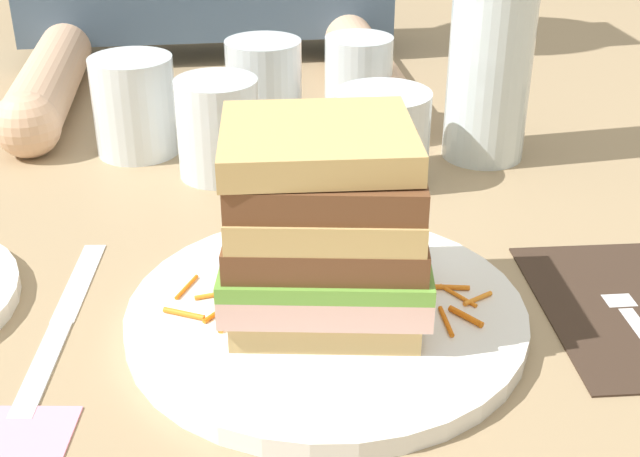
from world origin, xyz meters
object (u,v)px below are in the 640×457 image
(empty_tumbler_0, at_px, (264,80))
(empty_tumbler_1, at_px, (358,85))
(empty_tumbler_3, at_px, (218,128))
(water_bottle, at_px, (493,29))
(knife, at_px, (61,323))
(main_plate, at_px, (326,312))
(juice_glass, at_px, (382,140))
(empty_tumbler_2, at_px, (135,106))
(fork, at_px, (640,323))
(napkin_dark, at_px, (625,308))
(sandwich, at_px, (325,223))

(empty_tumbler_0, xyz_separation_m, empty_tumbler_1, (0.09, -0.05, 0.01))
(empty_tumbler_0, distance_m, empty_tumbler_3, 0.15)
(water_bottle, bearing_deg, knife, -145.70)
(main_plate, relative_size, empty_tumbler_1, 2.72)
(juice_glass, relative_size, empty_tumbler_2, 0.90)
(juice_glass, bearing_deg, water_bottle, 21.92)
(fork, distance_m, empty_tumbler_2, 0.49)
(fork, relative_size, knife, 0.83)
(juice_glass, xyz_separation_m, empty_tumbler_2, (-0.22, 0.09, 0.01))
(empty_tumbler_0, distance_m, empty_tumbler_2, 0.15)
(main_plate, height_order, fork, main_plate)
(empty_tumbler_1, xyz_separation_m, empty_tumbler_2, (-0.22, -0.03, -0.00))
(napkin_dark, relative_size, juice_glass, 2.10)
(empty_tumbler_0, bearing_deg, knife, -113.19)
(fork, xyz_separation_m, empty_tumbler_3, (-0.26, 0.28, 0.04))
(empty_tumbler_3, bearing_deg, knife, -115.31)
(napkin_dark, relative_size, water_bottle, 0.65)
(water_bottle, distance_m, empty_tumbler_0, 0.25)
(empty_tumbler_3, bearing_deg, sandwich, -75.65)
(juice_glass, height_order, empty_tumbler_2, empty_tumbler_2)
(napkin_dark, distance_m, juice_glass, 0.26)
(water_bottle, xyz_separation_m, empty_tumbler_1, (-0.11, 0.08, -0.07))
(main_plate, distance_m, fork, 0.20)
(water_bottle, distance_m, empty_tumbler_2, 0.34)
(empty_tumbler_3, bearing_deg, fork, -46.81)
(empty_tumbler_2, bearing_deg, empty_tumbler_3, -39.17)
(main_plate, xyz_separation_m, fork, (0.20, -0.04, -0.00))
(water_bottle, bearing_deg, empty_tumbler_1, 143.04)
(main_plate, height_order, empty_tumbler_1, empty_tumbler_1)
(sandwich, distance_m, knife, 0.19)
(main_plate, relative_size, napkin_dark, 1.48)
(napkin_dark, bearing_deg, water_bottle, 93.81)
(fork, bearing_deg, sandwich, 170.00)
(empty_tumbler_0, bearing_deg, sandwich, -88.01)
(empty_tumbler_1, bearing_deg, empty_tumbler_3, -146.64)
(empty_tumbler_3, bearing_deg, water_bottle, 2.91)
(empty_tumbler_2, bearing_deg, juice_glass, -22.91)
(main_plate, distance_m, sandwich, 0.07)
(napkin_dark, relative_size, empty_tumbler_2, 1.90)
(sandwich, height_order, empty_tumbler_2, sandwich)
(water_bottle, bearing_deg, empty_tumbler_2, 171.26)
(main_plate, xyz_separation_m, empty_tumbler_0, (-0.01, 0.39, 0.03))
(empty_tumbler_1, bearing_deg, napkin_dark, -70.52)
(knife, bearing_deg, main_plate, -5.40)
(fork, height_order, empty_tumbler_3, empty_tumbler_3)
(juice_glass, bearing_deg, fork, -64.00)
(napkin_dark, height_order, juice_glass, juice_glass)
(knife, bearing_deg, empty_tumbler_2, 83.68)
(empty_tumbler_2, xyz_separation_m, empty_tumbler_3, (0.08, -0.06, -0.00))
(sandwich, bearing_deg, empty_tumbler_2, 114.33)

